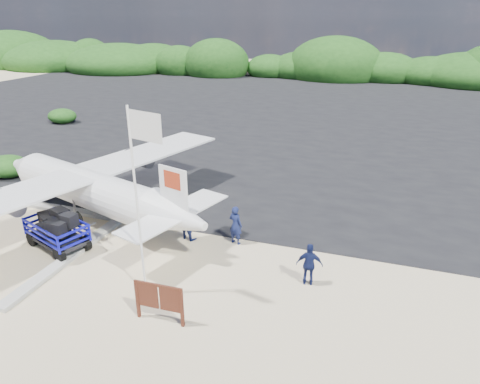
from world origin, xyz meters
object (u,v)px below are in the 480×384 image
(flagpole, at_px, (146,294))
(crew_b, at_px, (187,219))
(aircraft_small, at_px, (225,102))
(signboard, at_px, (161,321))
(crew_c, at_px, (309,264))
(aircraft_large, at_px, (470,153))
(crew_a, at_px, (236,225))
(baggage_cart, at_px, (60,248))

(flagpole, height_order, crew_b, flagpole)
(flagpole, height_order, aircraft_small, flagpole)
(flagpole, relative_size, signboard, 3.80)
(crew_c, xyz_separation_m, aircraft_small, (-14.41, 30.68, -0.79))
(signboard, bearing_deg, aircraft_large, 60.71)
(crew_a, bearing_deg, flagpole, 84.33)
(flagpole, xyz_separation_m, crew_c, (5.17, 2.34, 0.79))
(aircraft_large, bearing_deg, crew_b, 69.29)
(crew_c, height_order, aircraft_large, aircraft_large)
(crew_a, relative_size, aircraft_large, 0.11)
(aircraft_large, distance_m, aircraft_small, 25.19)
(crew_a, distance_m, aircraft_small, 30.78)
(baggage_cart, bearing_deg, aircraft_large, 67.47)
(aircraft_small, bearing_deg, baggage_cart, 63.23)
(aircraft_small, bearing_deg, crew_a, 76.42)
(flagpole, xyz_separation_m, signboard, (1.16, -1.11, 0.00))
(flagpole, relative_size, crew_a, 3.86)
(baggage_cart, height_order, crew_c, crew_c)
(crew_c, bearing_deg, baggage_cart, -4.01)
(signboard, bearing_deg, crew_a, 82.16)
(flagpole, xyz_separation_m, aircraft_large, (13.06, 21.30, 0.00))
(crew_a, distance_m, crew_b, 2.08)
(crew_a, xyz_separation_m, aircraft_small, (-11.02, 28.73, -0.84))
(crew_a, distance_m, aircraft_large, 20.42)
(baggage_cart, distance_m, crew_a, 7.28)
(crew_b, distance_m, crew_c, 5.73)
(baggage_cart, height_order, aircraft_small, aircraft_small)
(crew_b, bearing_deg, signboard, 124.17)
(signboard, distance_m, crew_a, 5.50)
(flagpole, bearing_deg, signboard, -43.82)
(signboard, bearing_deg, crew_c, 39.39)
(crew_b, xyz_separation_m, aircraft_small, (-8.95, 28.94, -0.89))
(flagpole, xyz_separation_m, aircraft_small, (-9.24, 33.02, 0.00))
(signboard, xyz_separation_m, crew_a, (0.62, 5.40, 0.84))
(baggage_cart, xyz_separation_m, signboard, (6.11, -2.75, 0.00))
(signboard, xyz_separation_m, crew_c, (4.01, 3.45, 0.79))
(baggage_cart, relative_size, signboard, 1.69)
(signboard, height_order, crew_b, crew_b)
(crew_c, bearing_deg, signboard, 32.74)
(flagpole, distance_m, crew_b, 4.18)
(signboard, relative_size, crew_c, 1.07)
(crew_b, bearing_deg, crew_c, -179.10)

